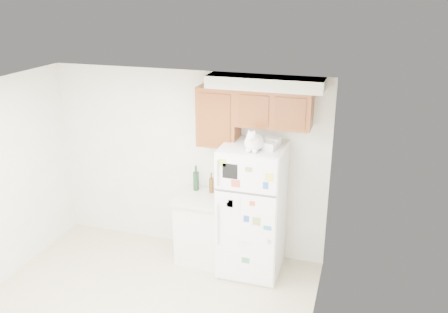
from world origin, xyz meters
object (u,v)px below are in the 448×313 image
at_px(base_counter, 203,227).
at_px(bottle_green, 196,178).
at_px(cat, 254,142).
at_px(refrigerator, 252,210).
at_px(bottle_amber, 211,183).
at_px(storage_box_back, 272,142).
at_px(storage_box_front, 269,146).

distance_m(base_counter, bottle_green, 0.67).
distance_m(base_counter, cat, 1.55).
relative_size(refrigerator, cat, 4.17).
bearing_deg(base_counter, refrigerator, -6.10).
xyz_separation_m(base_counter, bottle_amber, (0.08, 0.14, 0.60)).
xyz_separation_m(refrigerator, bottle_green, (-0.83, 0.24, 0.24)).
height_order(storage_box_back, storage_box_front, storage_box_back).
relative_size(storage_box_front, bottle_green, 0.44).
height_order(bottle_green, bottle_amber, bottle_green).
distance_m(refrigerator, storage_box_front, 0.92).
xyz_separation_m(cat, bottle_green, (-0.87, 0.40, -0.71)).
xyz_separation_m(bottle_green, bottle_amber, (0.22, -0.03, -0.03)).
height_order(base_counter, bottle_amber, bottle_amber).
relative_size(base_counter, storage_box_front, 6.13).
relative_size(refrigerator, bottle_green, 4.93).
relative_size(refrigerator, bottle_amber, 6.15).
xyz_separation_m(refrigerator, storage_box_front, (0.21, -0.08, 0.89)).
height_order(refrigerator, cat, cat).
bearing_deg(cat, storage_box_front, 24.93).
distance_m(cat, bottle_green, 1.20).
distance_m(refrigerator, bottle_amber, 0.68).
bearing_deg(storage_box_back, bottle_amber, -178.71).
xyz_separation_m(cat, bottle_amber, (-0.65, 0.37, -0.75)).
height_order(base_counter, bottle_green, bottle_green).
bearing_deg(cat, refrigerator, 104.82).
distance_m(refrigerator, bottle_green, 0.90).
relative_size(cat, storage_box_front, 2.72).
distance_m(bottle_green, bottle_amber, 0.23).
distance_m(base_counter, storage_box_back, 1.57).
bearing_deg(storage_box_front, cat, -140.73).
bearing_deg(bottle_amber, storage_box_back, -8.79).
bearing_deg(storage_box_front, storage_box_back, 103.74).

